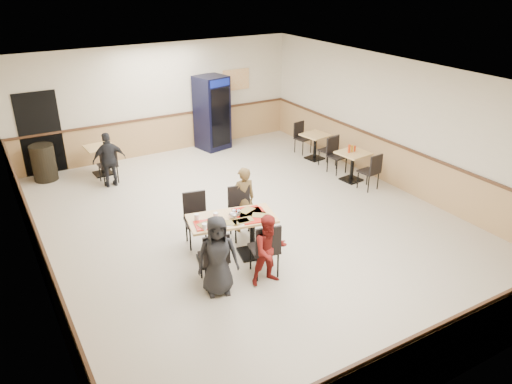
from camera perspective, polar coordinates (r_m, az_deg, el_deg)
ground at (r=10.31m, az=-0.81°, el=-3.66°), size 10.00×10.00×0.00m
room_shell at (r=12.91m, az=0.45°, el=5.17°), size 10.00×10.00×10.00m
main_table at (r=8.93m, az=-2.76°, el=-4.50°), size 1.66×1.08×0.82m
main_chairs at (r=8.93m, az=-3.10°, el=-4.70°), size 1.71×2.04×1.04m
diner_woman_left at (r=7.98m, az=-4.42°, el=-7.28°), size 0.76×0.60×1.36m
diner_woman_right at (r=8.22m, az=1.56°, el=-6.63°), size 0.65×0.53×1.25m
diner_man_opposite at (r=9.78m, az=-1.45°, el=-0.87°), size 0.52×0.37×1.35m
lone_diner at (r=12.30m, az=-16.42°, el=3.56°), size 0.79×0.34×1.33m
tabletop_clutter at (r=8.75m, az=-2.37°, el=-2.93°), size 1.39×0.76×0.12m
side_table_near at (r=12.39m, az=10.98°, el=3.40°), size 0.76×0.76×0.73m
side_table_near_chair_south at (r=12.00m, az=12.77°, el=2.40°), size 0.48×0.48×0.93m
side_table_near_chair_north at (r=12.81m, az=9.28°, el=4.14°), size 0.48×0.48×0.93m
side_table_far at (r=13.66m, az=6.78°, el=5.62°), size 0.75×0.75×0.70m
side_table_far_chair_south at (r=13.26m, az=8.22°, el=4.83°), size 0.47×0.47×0.89m
side_table_far_chair_north at (r=14.10m, az=5.41°, el=6.20°), size 0.47×0.47×0.89m
condiment_caddy at (r=12.29m, az=10.84°, el=4.90°), size 0.23×0.06×0.20m
back_table at (r=13.13m, az=-17.29°, el=3.96°), size 0.72×0.72×0.74m
back_table_chair_lone at (r=12.60m, az=-16.61°, el=3.06°), size 0.46×0.46×0.94m
pepsi_cooler at (r=14.33m, az=-5.04°, el=9.01°), size 0.93×0.93×2.08m
trash_bin at (r=13.28m, az=-23.09°, el=3.10°), size 0.57×0.57×0.90m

